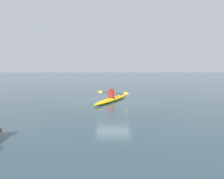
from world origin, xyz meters
name	(u,v)px	position (x,y,z in m)	size (l,w,h in m)	color
ground_plane	(113,99)	(0.00, 0.00, 0.00)	(160.00, 160.00, 0.00)	#334C56
kayak	(112,99)	(0.11, 0.83, 0.15)	(2.79, 4.66, 0.29)	#EAB214
kayaker	(112,93)	(0.15, 0.90, 0.60)	(2.18, 1.15, 0.75)	red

